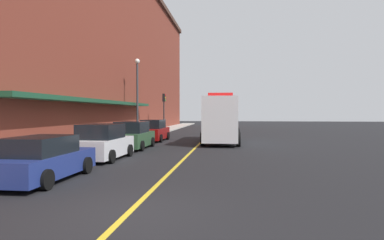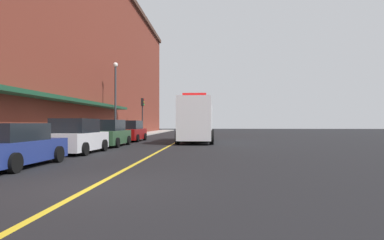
{
  "view_description": "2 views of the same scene",
  "coord_description": "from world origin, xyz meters",
  "px_view_note": "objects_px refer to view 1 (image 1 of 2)",
  "views": [
    {
      "loc": [
        2.41,
        -7.9,
        2.37
      ],
      "look_at": [
        -1.22,
        23.19,
        1.64
      ],
      "focal_mm": 32.13,
      "sensor_mm": 36.0,
      "label": 1
    },
    {
      "loc": [
        2.89,
        -7.97,
        1.55
      ],
      "look_at": [
        0.77,
        26.72,
        1.86
      ],
      "focal_mm": 31.06,
      "sensor_mm": 36.0,
      "label": 2
    }
  ],
  "objects_px": {
    "box_truck": "(222,120)",
    "parking_meter_0": "(141,127)",
    "parked_car_3": "(154,131)",
    "traffic_light_near": "(164,105)",
    "parked_car_1": "(102,143)",
    "street_lamp_left": "(137,89)",
    "parked_car_0": "(43,160)",
    "parking_meter_1": "(33,145)",
    "parked_car_2": "(133,136)"
  },
  "relations": [
    {
      "from": "box_truck",
      "to": "parking_meter_0",
      "type": "relative_size",
      "value": 6.48
    },
    {
      "from": "parked_car_3",
      "to": "box_truck",
      "type": "distance_m",
      "value": 5.76
    },
    {
      "from": "traffic_light_near",
      "to": "box_truck",
      "type": "bearing_deg",
      "value": -59.45
    },
    {
      "from": "parked_car_1",
      "to": "street_lamp_left",
      "type": "relative_size",
      "value": 0.61
    },
    {
      "from": "parked_car_0",
      "to": "parked_car_1",
      "type": "bearing_deg",
      "value": 0.29
    },
    {
      "from": "parked_car_3",
      "to": "traffic_light_near",
      "type": "relative_size",
      "value": 1.06
    },
    {
      "from": "box_truck",
      "to": "parking_meter_0",
      "type": "height_order",
      "value": "box_truck"
    },
    {
      "from": "parking_meter_1",
      "to": "parking_meter_0",
      "type": "bearing_deg",
      "value": 90.0
    },
    {
      "from": "parked_car_0",
      "to": "traffic_light_near",
      "type": "bearing_deg",
      "value": 3.17
    },
    {
      "from": "parked_car_2",
      "to": "parking_meter_0",
      "type": "relative_size",
      "value": 3.35
    },
    {
      "from": "parked_car_3",
      "to": "parking_meter_1",
      "type": "height_order",
      "value": "parked_car_3"
    },
    {
      "from": "parked_car_2",
      "to": "street_lamp_left",
      "type": "bearing_deg",
      "value": 13.64
    },
    {
      "from": "parked_car_2",
      "to": "traffic_light_near",
      "type": "bearing_deg",
      "value": 4.47
    },
    {
      "from": "parked_car_3",
      "to": "street_lamp_left",
      "type": "bearing_deg",
      "value": 42.89
    },
    {
      "from": "parked_car_0",
      "to": "street_lamp_left",
      "type": "relative_size",
      "value": 0.66
    },
    {
      "from": "street_lamp_left",
      "to": "box_truck",
      "type": "bearing_deg",
      "value": -21.98
    },
    {
      "from": "parked_car_3",
      "to": "parking_meter_0",
      "type": "bearing_deg",
      "value": 50.24
    },
    {
      "from": "parked_car_1",
      "to": "box_truck",
      "type": "relative_size",
      "value": 0.49
    },
    {
      "from": "parked_car_0",
      "to": "parking_meter_1",
      "type": "xyz_separation_m",
      "value": [
        -1.31,
        1.53,
        0.33
      ]
    },
    {
      "from": "parked_car_2",
      "to": "box_truck",
      "type": "relative_size",
      "value": 0.52
    },
    {
      "from": "parked_car_2",
      "to": "parked_car_0",
      "type": "bearing_deg",
      "value": 179.41
    },
    {
      "from": "parked_car_0",
      "to": "parked_car_2",
      "type": "distance_m",
      "value": 10.4
    },
    {
      "from": "parked_car_2",
      "to": "parking_meter_1",
      "type": "height_order",
      "value": "parked_car_2"
    },
    {
      "from": "parking_meter_1",
      "to": "parked_car_2",
      "type": "bearing_deg",
      "value": 81.02
    },
    {
      "from": "box_truck",
      "to": "parking_meter_0",
      "type": "xyz_separation_m",
      "value": [
        -7.0,
        2.06,
        -0.69
      ]
    },
    {
      "from": "parking_meter_1",
      "to": "parked_car_1",
      "type": "bearing_deg",
      "value": 70.73
    },
    {
      "from": "parked_car_0",
      "to": "traffic_light_near",
      "type": "distance_m",
      "value": 27.43
    },
    {
      "from": "parked_car_3",
      "to": "street_lamp_left",
      "type": "height_order",
      "value": "street_lamp_left"
    },
    {
      "from": "parking_meter_0",
      "to": "street_lamp_left",
      "type": "xyz_separation_m",
      "value": [
        -0.6,
        1.01,
        3.34
      ]
    },
    {
      "from": "parked_car_1",
      "to": "traffic_light_near",
      "type": "xyz_separation_m",
      "value": [
        -1.27,
        21.96,
        2.33
      ]
    },
    {
      "from": "parked_car_2",
      "to": "parking_meter_1",
      "type": "bearing_deg",
      "value": 170.96
    },
    {
      "from": "parked_car_2",
      "to": "parking_meter_0",
      "type": "height_order",
      "value": "parked_car_2"
    },
    {
      "from": "parked_car_2",
      "to": "box_truck",
      "type": "distance_m",
      "value": 7.66
    },
    {
      "from": "box_truck",
      "to": "traffic_light_near",
      "type": "relative_size",
      "value": 2.0
    },
    {
      "from": "parked_car_3",
      "to": "parking_meter_1",
      "type": "bearing_deg",
      "value": 175.46
    },
    {
      "from": "parking_meter_1",
      "to": "street_lamp_left",
      "type": "relative_size",
      "value": 0.19
    },
    {
      "from": "parked_car_0",
      "to": "parking_meter_0",
      "type": "bearing_deg",
      "value": 4.8
    },
    {
      "from": "parking_meter_0",
      "to": "parked_car_3",
      "type": "bearing_deg",
      "value": -40.52
    },
    {
      "from": "box_truck",
      "to": "street_lamp_left",
      "type": "distance_m",
      "value": 8.61
    },
    {
      "from": "box_truck",
      "to": "parked_car_2",
      "type": "bearing_deg",
      "value": -46.94
    },
    {
      "from": "parked_car_2",
      "to": "parked_car_3",
      "type": "relative_size",
      "value": 0.98
    },
    {
      "from": "parked_car_0",
      "to": "parking_meter_0",
      "type": "xyz_separation_m",
      "value": [
        -1.31,
        17.6,
        0.33
      ]
    },
    {
      "from": "parked_car_3",
      "to": "parking_meter_1",
      "type": "relative_size",
      "value": 3.41
    },
    {
      "from": "parked_car_2",
      "to": "box_truck",
      "type": "height_order",
      "value": "box_truck"
    },
    {
      "from": "parking_meter_1",
      "to": "box_truck",
      "type": "bearing_deg",
      "value": 63.47
    },
    {
      "from": "parked_car_3",
      "to": "traffic_light_near",
      "type": "xyz_separation_m",
      "value": [
        -1.32,
        10.88,
        2.34
      ]
    },
    {
      "from": "street_lamp_left",
      "to": "parking_meter_1",
      "type": "bearing_deg",
      "value": -87.99
    },
    {
      "from": "parking_meter_0",
      "to": "street_lamp_left",
      "type": "distance_m",
      "value": 3.54
    },
    {
      "from": "parked_car_0",
      "to": "parking_meter_1",
      "type": "relative_size",
      "value": 3.46
    },
    {
      "from": "parked_car_2",
      "to": "street_lamp_left",
      "type": "distance_m",
      "value": 9.18
    }
  ]
}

